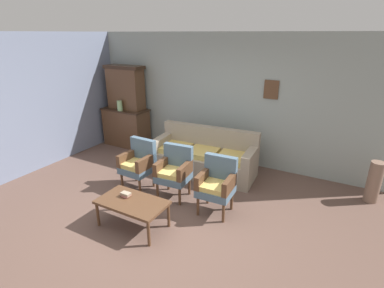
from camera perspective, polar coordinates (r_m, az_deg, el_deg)
ground_plane at (r=4.69m, az=-6.45°, el=-14.13°), size 7.68×7.68×0.00m
wall_back_with_decor at (r=6.31m, az=7.02°, el=8.53°), size 6.40×0.09×2.70m
wall_left_side at (r=6.47m, az=-31.27°, el=5.96°), size 0.06×5.20×2.70m
side_cabinet at (r=7.53m, az=-12.60°, el=3.24°), size 1.16×0.55×0.93m
cabinet_upper_hutch at (r=7.36m, az=-12.79°, el=10.73°), size 0.99×0.38×1.03m
vase_on_cabinet at (r=7.25m, az=-13.86°, el=7.23°), size 0.12×0.12×0.24m
floral_couch at (r=5.90m, az=2.44°, el=-2.70°), size 2.08×0.94×0.90m
armchair_near_cabinet at (r=5.37m, az=-10.35°, el=-3.47°), size 0.54×0.51×0.90m
armchair_by_doorway at (r=5.01m, az=-3.40°, el=-4.99°), size 0.56×0.53×0.90m
armchair_near_couch_end at (r=4.60m, az=4.85°, el=-7.52°), size 0.54×0.51×0.90m
coffee_table at (r=4.38m, az=-11.54°, el=-11.32°), size 1.00×0.56×0.42m
book_stack_on_table at (r=4.47m, az=-12.76°, el=-9.51°), size 0.16×0.09×0.07m
floor_vase_by_wall at (r=5.76m, az=31.87°, el=-6.28°), size 0.22×0.22×0.71m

